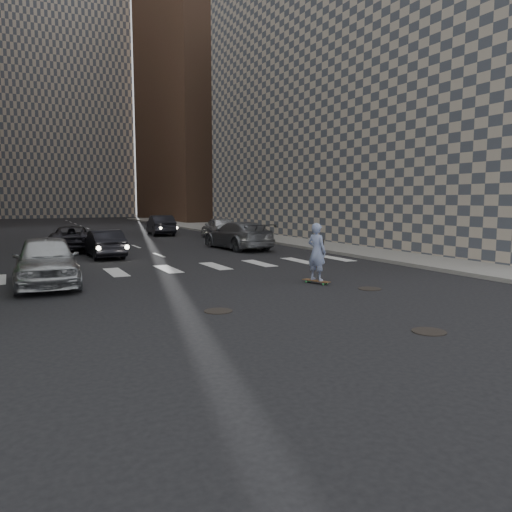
{
  "coord_description": "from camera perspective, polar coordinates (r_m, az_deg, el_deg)",
  "views": [
    {
      "loc": [
        -6.44,
        -9.95,
        2.73
      ],
      "look_at": [
        -0.92,
        1.31,
        1.3
      ],
      "focal_mm": 35.0,
      "sensor_mm": 36.0,
      "label": 1
    }
  ],
  "objects": [
    {
      "name": "manhole_a",
      "position": [
        11.01,
        19.16,
        -8.16
      ],
      "size": [
        0.7,
        0.7,
        0.02
      ],
      "primitive_type": "cylinder",
      "color": "black",
      "rests_on": "ground"
    },
    {
      "name": "tower_right",
      "position": [
        71.77,
        -4.13,
        18.76
      ],
      "size": [
        18.0,
        24.0,
        36.0
      ],
      "primitive_type": "cube",
      "color": "brown",
      "rests_on": "ground"
    },
    {
      "name": "traffic_car_c",
      "position": [
        28.17,
        -20.31,
        1.91
      ],
      "size": [
        2.72,
        5.04,
        1.34
      ],
      "primitive_type": "imported",
      "rotation": [
        0.0,
        0.0,
        3.04
      ],
      "color": "black",
      "rests_on": "ground"
    },
    {
      "name": "tower_center",
      "position": [
        90.71,
        -22.71,
        19.57
      ],
      "size": [
        22.0,
        20.0,
        48.0
      ],
      "primitive_type": "cube",
      "color": "#ADA08E",
      "rests_on": "ground"
    },
    {
      "name": "sidewalk_right",
      "position": [
        36.64,
        8.79,
        2.27
      ],
      "size": [
        13.0,
        80.0,
        0.15
      ],
      "primitive_type": "cube",
      "color": "gray",
      "rests_on": "ground"
    },
    {
      "name": "ground",
      "position": [
        12.16,
        6.65,
        -6.51
      ],
      "size": [
        160.0,
        160.0,
        0.0
      ],
      "primitive_type": "plane",
      "color": "black",
      "rests_on": "ground"
    },
    {
      "name": "manhole_c",
      "position": [
        15.65,
        12.87,
        -3.67
      ],
      "size": [
        0.7,
        0.7,
        0.02
      ],
      "primitive_type": "cylinder",
      "color": "black",
      "rests_on": "ground"
    },
    {
      "name": "traffic_car_e",
      "position": [
        39.06,
        -10.85,
        3.49
      ],
      "size": [
        2.06,
        4.74,
        1.52
      ],
      "primitive_type": "imported",
      "rotation": [
        0.0,
        0.0,
        3.04
      ],
      "color": "black",
      "rests_on": "ground"
    },
    {
      "name": "building_right",
      "position": [
        38.71,
        15.55,
        18.58
      ],
      "size": [
        15.0,
        33.0,
        22.0
      ],
      "color": "#ADA08E",
      "rests_on": "ground"
    },
    {
      "name": "traffic_car_a",
      "position": [
        24.59,
        -16.94,
        1.37
      ],
      "size": [
        1.41,
        3.96,
        1.3
      ],
      "primitive_type": "imported",
      "rotation": [
        0.0,
        0.0,
        3.15
      ],
      "color": "black",
      "rests_on": "ground"
    },
    {
      "name": "skateboarder",
      "position": [
        16.24,
        6.95,
        0.46
      ],
      "size": [
        0.64,
        1.02,
        1.97
      ],
      "rotation": [
        0.0,
        0.0,
        0.33
      ],
      "color": "brown",
      "rests_on": "ground"
    },
    {
      "name": "manhole_b",
      "position": [
        12.3,
        -4.34,
        -6.28
      ],
      "size": [
        0.7,
        0.7,
        0.02
      ],
      "primitive_type": "cylinder",
      "color": "black",
      "rests_on": "ground"
    },
    {
      "name": "silver_sedan",
      "position": [
        17.15,
        -22.83,
        -0.47
      ],
      "size": [
        2.1,
        4.78,
        1.6
      ],
      "primitive_type": "imported",
      "rotation": [
        0.0,
        0.0,
        -0.05
      ],
      "color": "#AAADB0",
      "rests_on": "ground"
    },
    {
      "name": "traffic_car_d",
      "position": [
        34.66,
        -4.19,
        3.24
      ],
      "size": [
        2.35,
        4.72,
        1.54
      ],
      "primitive_type": "imported",
      "rotation": [
        0.0,
        0.0,
        3.02
      ],
      "color": "#BABCC2",
      "rests_on": "ground"
    },
    {
      "name": "traffic_car_b",
      "position": [
        27.5,
        -2.07,
        2.38
      ],
      "size": [
        2.54,
        5.38,
        1.52
      ],
      "primitive_type": "imported",
      "rotation": [
        0.0,
        0.0,
        3.22
      ],
      "color": "slate",
      "rests_on": "ground"
    }
  ]
}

